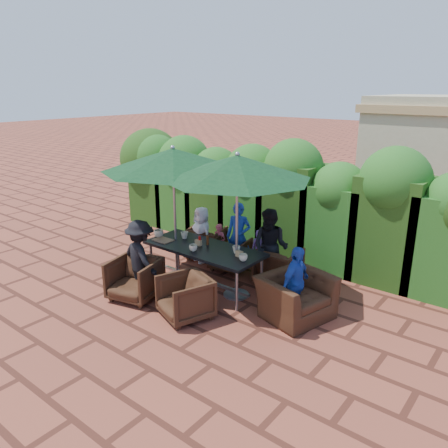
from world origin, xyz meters
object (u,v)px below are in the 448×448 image
Objects in this scene: chair_far_left at (206,241)px; chair_near_left at (135,277)px; dining_table at (204,251)px; chair_far_right at (278,264)px; chair_far_mid at (230,252)px; chair_end_right at (296,290)px; chair_near_right at (185,296)px; umbrella_right at (237,168)px; umbrella_left at (173,160)px.

chair_far_left is 0.95× the size of chair_near_left.
chair_far_left is at bearing 129.22° from dining_table.
chair_far_right is 2.55m from chair_near_left.
chair_far_right is at bearing 171.64° from chair_far_mid.
chair_far_mid is at bearing 81.47° from chair_end_right.
dining_table reaches higher than chair_near_right.
chair_end_right is (1.80, 0.08, -0.22)m from dining_table.
umbrella_right is 3.58× the size of chair_far_mid.
chair_far_mid is (0.75, -0.15, -0.02)m from chair_far_left.
chair_near_right is at bearing 106.89° from chair_far_left.
umbrella_right is 2.39× the size of chair_end_right.
dining_table is at bearing 112.89° from chair_far_left.
chair_far_left is (-0.87, 1.07, -0.31)m from dining_table.
chair_near_right is (-0.17, -1.08, -1.84)m from umbrella_right.
umbrella_right is at bearing 6.29° from dining_table.
umbrella_right reaches higher than chair_end_right.
umbrella_left is at bearing -176.63° from umbrella_right.
umbrella_left is 3.40× the size of chair_near_right.
umbrella_right reaches higher than chair_far_right.
chair_far_right is (1.63, 0.96, -1.84)m from umbrella_left.
chair_far_right is (0.29, 0.88, -1.84)m from umbrella_right.
chair_far_mid is (-0.78, 0.85, -1.87)m from umbrella_right.
chair_far_mid is 0.93× the size of chair_far_right.
umbrella_left is 3.44× the size of chair_far_left.
chair_end_right is at bearing 11.12° from chair_near_left.
chair_near_left is (0.25, -2.13, 0.02)m from chair_far_left.
dining_table is 2.11× the size of chair_end_right.
chair_far_left is 2.14m from chair_near_left.
chair_far_right is at bearing 59.31° from chair_end_right.
chair_near_left is at bearing 80.39° from chair_far_left.
chair_near_left reaches higher than chair_near_right.
chair_far_left is at bearing 143.62° from chair_near_right.
chair_far_right is at bearing 97.00° from chair_near_right.
dining_table is 1.68m from umbrella_left.
chair_far_right is 0.96× the size of chair_near_left.
chair_end_right reaches higher than chair_far_right.
chair_near_right is (-0.47, -1.96, -0.00)m from chair_far_right.
chair_end_right is (2.47, 0.08, -1.76)m from umbrella_left.
chair_near_left is (-0.50, -1.98, 0.04)m from chair_far_mid.
chair_near_right is at bearing -11.19° from chair_near_left.
chair_far_mid is at bearing 127.85° from chair_near_right.
umbrella_left is 2.15m from chair_far_left.
chair_near_right is at bearing 97.46° from chair_far_mid.
chair_end_right is at bearing 129.54° from chair_far_right.
umbrella_right is at bearing 3.37° from umbrella_left.
chair_far_right is (1.82, -0.12, 0.00)m from chair_far_left.
chair_near_left is (0.06, -1.05, -1.83)m from umbrella_left.
chair_far_mid is (0.56, 0.93, -1.87)m from umbrella_left.
chair_far_left is 0.71× the size of chair_end_right.
dining_table is 1.67m from umbrella_right.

